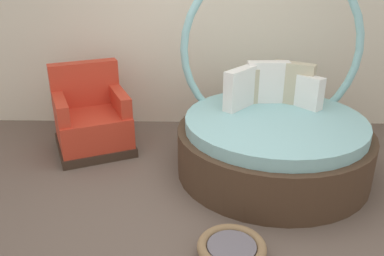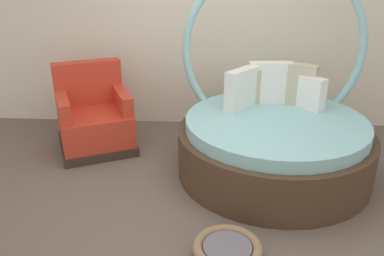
% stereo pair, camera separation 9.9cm
% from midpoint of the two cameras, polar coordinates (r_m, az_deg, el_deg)
% --- Properties ---
extents(ground_plane, '(8.00, 8.00, 0.02)m').
position_cam_midpoint_polar(ground_plane, '(3.58, 1.15, -11.92)').
color(ground_plane, '#66564C').
extents(back_wall, '(8.00, 0.12, 3.05)m').
position_cam_midpoint_polar(back_wall, '(5.04, 1.41, 17.35)').
color(back_wall, silver).
rests_on(back_wall, ground_plane).
extents(round_daybed, '(1.92, 1.92, 2.08)m').
position_cam_midpoint_polar(round_daybed, '(4.15, 10.63, -0.52)').
color(round_daybed, '#473323').
rests_on(round_daybed, ground_plane).
extents(red_armchair, '(1.05, 1.05, 0.94)m').
position_cam_midpoint_polar(red_armchair, '(4.70, -14.55, 1.04)').
color(red_armchair, '#38281E').
rests_on(red_armchair, ground_plane).
extents(pet_basket, '(0.51, 0.51, 0.13)m').
position_cam_midpoint_polar(pet_basket, '(3.09, 4.66, -16.73)').
color(pet_basket, '#8E704C').
rests_on(pet_basket, ground_plane).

